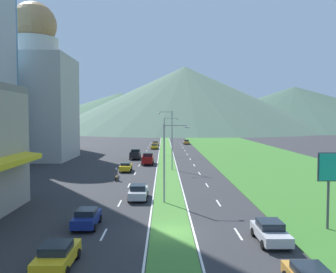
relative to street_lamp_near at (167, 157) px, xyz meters
The scene contains 46 objects.
ground_plane 10.63m from the street_lamp_near, 88.83° to the right, with size 600.00×600.00×0.00m, color #2D2D30.
grass_median 50.72m from the street_lamp_near, 89.78° to the left, with size 3.20×240.00×0.06m, color #477F33.
grass_verge_right 54.81m from the street_lamp_near, 67.62° to the left, with size 24.00×240.00×0.06m, color #387028.
lane_dash_left_2 12.05m from the street_lamp_near, 116.29° to the right, with size 0.16×2.80×0.01m, color silver.
lane_dash_left_3 6.83m from the street_lamp_near, behind, with size 0.16×2.80×0.01m, color silver.
lane_dash_left_4 11.81m from the street_lamp_near, 116.98° to the left, with size 0.16×2.80×0.01m, color silver.
lane_dash_left_5 20.59m from the street_lamp_near, 104.17° to the left, with size 0.16×2.80×0.01m, color silver.
lane_dash_left_6 30.00m from the street_lamp_near, 99.53° to the left, with size 0.16×2.80×0.01m, color silver.
lane_dash_left_7 39.59m from the street_lamp_near, 97.17° to the left, with size 0.16×2.80×0.01m, color silver.
lane_dash_left_8 49.26m from the street_lamp_near, 95.74° to the left, with size 0.16×2.80×0.01m, color silver.
lane_dash_left_9 58.96m from the street_lamp_near, 94.79° to the left, with size 0.16×2.80×0.01m, color silver.
lane_dash_left_10 68.69m from the street_lamp_near, 94.11° to the left, with size 0.16×2.80×0.01m, color silver.
lane_dash_left_11 78.44m from the street_lamp_near, 93.59° to the left, with size 0.16×2.80×0.01m, color silver.
lane_dash_left_12 88.19m from the street_lamp_near, 93.19° to the left, with size 0.16×2.80×0.01m, color silver.
lane_dash_right_2 12.22m from the street_lamp_near, 61.94° to the right, with size 0.16×2.80×0.01m, color silver.
lane_dash_right_3 7.11m from the street_lamp_near, ahead, with size 0.16×2.80×0.01m, color silver.
lane_dash_right_4 11.98m from the street_lamp_near, 61.22° to the left, with size 0.16×2.80×0.01m, color silver.
lane_dash_right_5 20.69m from the street_lamp_near, 74.76° to the left, with size 0.16×2.80×0.01m, color silver.
lane_dash_right_6 30.06m from the street_lamp_near, 79.73° to the left, with size 0.16×2.80×0.01m, color silver.
lane_dash_right_7 39.64m from the street_lamp_near, 82.27° to the left, with size 0.16×2.80×0.01m, color silver.
lane_dash_right_8 49.30m from the street_lamp_near, 83.81° to the left, with size 0.16×2.80×0.01m, color silver.
lane_dash_right_9 59.00m from the street_lamp_near, 84.84° to the left, with size 0.16×2.80×0.01m, color silver.
lane_dash_right_10 68.72m from the street_lamp_near, 85.57° to the left, with size 0.16×2.80×0.01m, color silver.
lane_dash_right_11 78.46m from the street_lamp_near, 86.12° to the left, with size 0.16×2.80×0.01m, color silver.
lane_dash_right_12 88.21m from the street_lamp_near, 86.55° to the left, with size 0.16×2.80×0.01m, color silver.
edge_line_median_left 50.74m from the street_lamp_near, 91.77° to the left, with size 0.16×240.00×0.01m, color silver.
edge_line_median_right 50.76m from the street_lamp_near, 87.80° to the left, with size 0.16×240.00×0.01m, color silver.
domed_building 48.90m from the street_lamp_near, 124.94° to the left, with size 15.08×15.08×32.90m.
midrise_colored 70.75m from the street_lamp_near, 118.91° to the left, with size 13.07×13.07×24.36m, color #9E9384.
hill_far_left 248.52m from the street_lamp_near, 98.14° to the left, with size 178.01×178.01×28.27m, color #47664C.
hill_far_center 213.09m from the street_lamp_near, 86.13° to the left, with size 188.46×188.46×44.16m, color #516B56.
hill_far_right 266.74m from the street_lamp_near, 67.20° to the left, with size 209.98×209.98×33.37m, color #3D5647.
street_lamp_near is the anchor object (origin of this frame).
street_lamp_mid 23.43m from the street_lamp_near, 88.07° to the left, with size 2.64×0.39×9.94m.
street_lamp_far 46.77m from the street_lamp_near, 89.72° to the left, with size 3.49×0.46×8.82m.
car_0 11.17m from the street_lamp_near, 129.06° to the right, with size 1.90×4.00×1.52m.
car_1 82.29m from the street_lamp_near, 84.96° to the left, with size 1.92×4.70×1.48m.
car_3 5.29m from the street_lamp_near, 151.73° to the left, with size 2.01×4.61×1.63m.
car_4 14.35m from the street_lamp_near, 58.60° to the right, with size 2.02×4.29×1.51m.
car_5 17.69m from the street_lamp_near, 112.60° to the right, with size 1.99×4.31×1.52m.
car_7 64.11m from the street_lamp_near, 92.67° to the left, with size 2.00×4.63×1.40m.
car_8 23.08m from the street_lamp_near, 106.89° to the left, with size 1.87×4.17×1.46m.
car_9 76.01m from the street_lamp_near, 92.28° to the left, with size 2.03×4.54×1.39m.
pickup_truck_0 31.52m from the street_lamp_near, 96.24° to the left, with size 2.18×5.40×2.00m.
pickup_truck_1 40.40m from the street_lamp_near, 99.25° to the left, with size 2.18×5.40×2.00m.
motorcycle_rider 15.54m from the street_lamp_near, 117.85° to the left, with size 0.36×2.00×1.80m.
Camera 1 is at (-0.56, -26.97, 8.82)m, focal length 38.13 mm.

